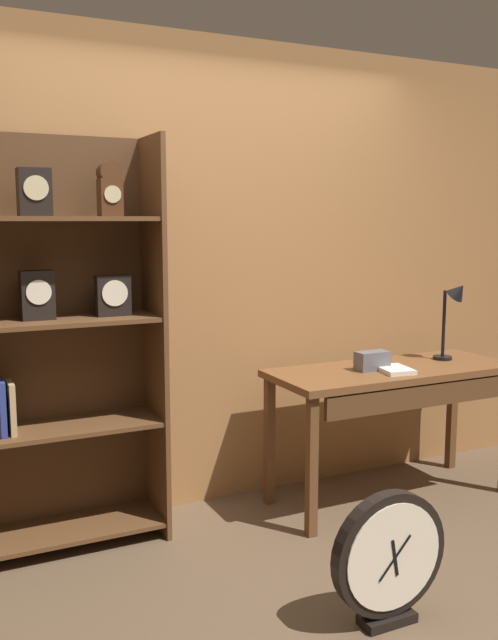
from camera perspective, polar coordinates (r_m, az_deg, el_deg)
ground_plane at (r=3.14m, az=7.18°, el=-22.79°), size 10.00×10.00×0.00m
back_wood_panel at (r=3.90m, az=-3.32°, el=3.58°), size 4.80×0.05×2.60m
bookshelf at (r=3.47m, az=-17.05°, el=-1.91°), size 1.13×0.37×2.03m
workbench at (r=4.06m, az=11.90°, el=-5.19°), size 1.44×0.57×0.78m
desk_lamp at (r=4.31m, az=16.50°, el=1.08°), size 0.19×0.19×0.49m
toolbox_small at (r=3.96m, az=10.08°, el=-3.31°), size 0.19×0.10×0.11m
open_repair_manual at (r=3.94m, az=11.85°, el=-4.01°), size 0.19×0.24×0.02m
round_clock_large at (r=2.97m, az=11.44°, el=-18.58°), size 0.51×0.11×0.55m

